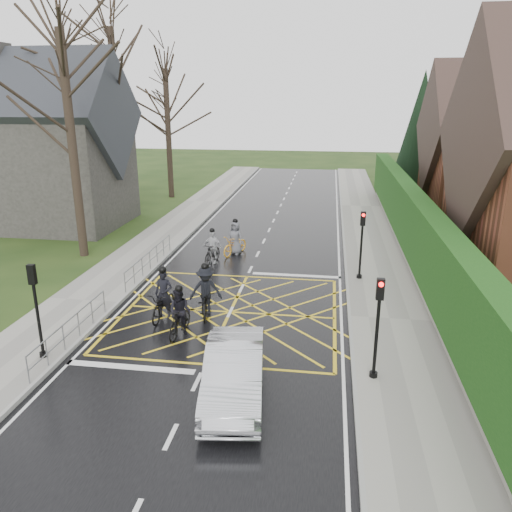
% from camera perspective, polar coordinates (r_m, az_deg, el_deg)
% --- Properties ---
extents(ground, '(120.00, 120.00, 0.00)m').
position_cam_1_polar(ground, '(19.45, -2.97, -6.42)').
color(ground, black).
rests_on(ground, ground).
extents(road, '(9.00, 80.00, 0.01)m').
position_cam_1_polar(road, '(19.44, -2.97, -6.41)').
color(road, black).
rests_on(road, ground).
extents(sidewalk_right, '(3.00, 80.00, 0.15)m').
position_cam_1_polar(sidewalk_right, '(19.24, 14.98, -7.08)').
color(sidewalk_right, gray).
rests_on(sidewalk_right, ground).
extents(sidewalk_left, '(3.00, 80.00, 0.15)m').
position_cam_1_polar(sidewalk_left, '(21.35, -19.03, -4.94)').
color(sidewalk_left, gray).
rests_on(sidewalk_left, ground).
extents(stone_wall, '(0.50, 38.00, 0.70)m').
position_cam_1_polar(stone_wall, '(24.94, 17.60, -0.85)').
color(stone_wall, slate).
rests_on(stone_wall, ground).
extents(hedge, '(0.90, 38.00, 2.80)m').
position_cam_1_polar(hedge, '(24.46, 17.98, 3.04)').
color(hedge, '#133C10').
rests_on(hedge, stone_wall).
extents(house_far, '(9.80, 8.80, 10.30)m').
position_cam_1_polar(house_far, '(37.27, 26.26, 10.47)').
color(house_far, brown).
rests_on(house_far, ground).
extents(conifer, '(4.60, 4.60, 10.00)m').
position_cam_1_polar(conifer, '(44.06, 18.22, 13.09)').
color(conifer, black).
rests_on(conifer, ground).
extents(church, '(8.80, 7.80, 11.00)m').
position_cam_1_polar(church, '(34.12, -22.21, 11.42)').
color(church, '#2D2B28').
rests_on(church, ground).
extents(tree_near, '(9.24, 9.24, 11.44)m').
position_cam_1_polar(tree_near, '(26.53, -20.80, 16.59)').
color(tree_near, black).
rests_on(tree_near, ground).
extents(tree_mid, '(10.08, 10.08, 12.48)m').
position_cam_1_polar(tree_mid, '(34.18, -15.83, 18.29)').
color(tree_mid, black).
rests_on(tree_mid, ground).
extents(tree_far, '(8.40, 8.40, 10.40)m').
position_cam_1_polar(tree_far, '(41.43, -10.15, 16.48)').
color(tree_far, black).
rests_on(tree_far, ground).
extents(railing_south, '(0.05, 5.04, 1.03)m').
position_cam_1_polar(railing_south, '(17.66, -20.43, -7.44)').
color(railing_south, slate).
rests_on(railing_south, ground).
extents(railing_north, '(0.05, 6.04, 1.03)m').
position_cam_1_polar(railing_north, '(24.00, -12.07, -0.02)').
color(railing_north, slate).
rests_on(railing_north, ground).
extents(traffic_light_ne, '(0.24, 0.31, 3.21)m').
position_cam_1_polar(traffic_light_ne, '(22.52, 11.93, 1.14)').
color(traffic_light_ne, black).
rests_on(traffic_light_ne, ground).
extents(traffic_light_se, '(0.24, 0.31, 3.21)m').
position_cam_1_polar(traffic_light_se, '(14.68, 13.66, -8.21)').
color(traffic_light_se, black).
rests_on(traffic_light_se, ground).
extents(traffic_light_sw, '(0.24, 0.31, 3.21)m').
position_cam_1_polar(traffic_light_sw, '(16.76, -23.70, -5.92)').
color(traffic_light_sw, black).
rests_on(traffic_light_sw, ground).
extents(cyclist_rear, '(0.86, 2.13, 2.02)m').
position_cam_1_polar(cyclist_rear, '(19.04, -10.52, -5.11)').
color(cyclist_rear, black).
rests_on(cyclist_rear, ground).
extents(cyclist_back, '(0.89, 1.89, 1.85)m').
position_cam_1_polar(cyclist_back, '(17.60, -8.70, -6.83)').
color(cyclist_back, black).
rests_on(cyclist_back, ground).
extents(cyclist_mid, '(1.34, 2.23, 2.06)m').
position_cam_1_polar(cyclist_mid, '(19.06, -5.79, -4.55)').
color(cyclist_mid, black).
rests_on(cyclist_mid, ground).
extents(cyclist_front, '(1.03, 1.86, 1.81)m').
position_cam_1_polar(cyclist_front, '(24.84, -5.01, 0.64)').
color(cyclist_front, black).
rests_on(cyclist_front, ground).
extents(cyclist_lead, '(1.44, 2.08, 1.92)m').
position_cam_1_polar(cyclist_lead, '(26.20, -2.39, 1.60)').
color(cyclist_lead, orange).
rests_on(cyclist_lead, ground).
extents(car, '(2.13, 4.67, 1.49)m').
position_cam_1_polar(car, '(14.08, -2.53, -13.13)').
color(car, silver).
rests_on(car, ground).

